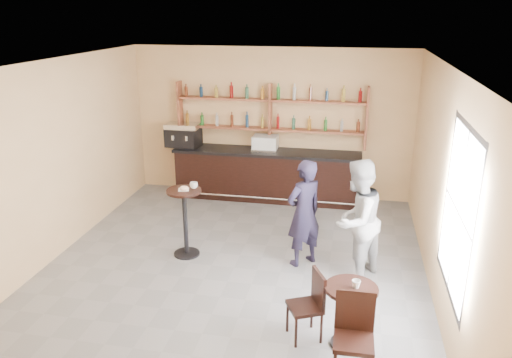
% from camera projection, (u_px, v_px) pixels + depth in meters
% --- Properties ---
extents(floor, '(7.00, 7.00, 0.00)m').
position_uv_depth(floor, '(234.00, 268.00, 8.00)').
color(floor, slate).
rests_on(floor, ground).
extents(ceiling, '(7.00, 7.00, 0.00)m').
position_uv_depth(ceiling, '(231.00, 64.00, 6.96)').
color(ceiling, white).
rests_on(ceiling, wall_back).
extents(wall_back, '(7.00, 0.00, 7.00)m').
position_uv_depth(wall_back, '(271.00, 123.00, 10.73)').
color(wall_back, '#DEB47E').
rests_on(wall_back, floor).
extents(wall_front, '(7.00, 0.00, 7.00)m').
position_uv_depth(wall_front, '(135.00, 300.00, 4.23)').
color(wall_front, '#DEB47E').
rests_on(wall_front, floor).
extents(wall_left, '(0.00, 7.00, 7.00)m').
position_uv_depth(wall_left, '(52.00, 162.00, 8.03)').
color(wall_left, '#DEB47E').
rests_on(wall_left, floor).
extents(wall_right, '(0.00, 7.00, 7.00)m').
position_uv_depth(wall_right, '(442.00, 186.00, 6.93)').
color(wall_right, '#DEB47E').
rests_on(wall_right, floor).
extents(window_pane, '(0.00, 2.00, 2.00)m').
position_uv_depth(window_pane, '(458.00, 212.00, 5.79)').
color(window_pane, white).
rests_on(window_pane, wall_right).
extents(window_frame, '(0.04, 1.70, 2.10)m').
position_uv_depth(window_frame, '(458.00, 212.00, 5.79)').
color(window_frame, black).
rests_on(window_frame, wall_right).
extents(shelf_unit, '(4.00, 0.26, 1.40)m').
position_uv_depth(shelf_unit, '(270.00, 115.00, 10.54)').
color(shelf_unit, brown).
rests_on(shelf_unit, wall_back).
extents(liquor_bottles, '(3.68, 0.10, 1.00)m').
position_uv_depth(liquor_bottles, '(270.00, 107.00, 10.48)').
color(liquor_bottles, '#8C5919').
rests_on(liquor_bottles, shelf_unit).
extents(bar_counter, '(3.98, 0.78, 1.08)m').
position_uv_depth(bar_counter, '(266.00, 175.00, 10.75)').
color(bar_counter, black).
rests_on(bar_counter, floor).
extents(espresso_machine, '(0.77, 0.55, 0.51)m').
position_uv_depth(espresso_machine, '(183.00, 135.00, 10.83)').
color(espresso_machine, black).
rests_on(espresso_machine, bar_counter).
extents(pastry_case, '(0.58, 0.49, 0.32)m').
position_uv_depth(pastry_case, '(265.00, 143.00, 10.53)').
color(pastry_case, silver).
rests_on(pastry_case, bar_counter).
extents(pedestal_table, '(0.74, 0.74, 1.17)m').
position_uv_depth(pedestal_table, '(185.00, 223.00, 8.25)').
color(pedestal_table, black).
rests_on(pedestal_table, floor).
extents(napkin, '(0.21, 0.21, 0.00)m').
position_uv_depth(napkin, '(184.00, 190.00, 8.06)').
color(napkin, white).
rests_on(napkin, pedestal_table).
extents(donut, '(0.18, 0.18, 0.05)m').
position_uv_depth(donut, '(184.00, 188.00, 8.04)').
color(donut, '#CF7B4B').
rests_on(donut, napkin).
extents(cup_pedestal, '(0.17, 0.17, 0.10)m').
position_uv_depth(cup_pedestal, '(194.00, 185.00, 8.11)').
color(cup_pedestal, white).
rests_on(cup_pedestal, pedestal_table).
extents(man_main, '(0.75, 0.75, 1.76)m').
position_uv_depth(man_main, '(304.00, 213.00, 7.87)').
color(man_main, black).
rests_on(man_main, floor).
extents(cafe_table, '(0.81, 0.81, 0.81)m').
position_uv_depth(cafe_table, '(349.00, 317.00, 6.04)').
color(cafe_table, black).
rests_on(cafe_table, floor).
extents(cup_cafe, '(0.12, 0.12, 0.10)m').
position_uv_depth(cup_cafe, '(356.00, 284.00, 5.88)').
color(cup_cafe, white).
rests_on(cup_cafe, cafe_table).
extents(chair_west, '(0.52, 0.52, 0.90)m').
position_uv_depth(chair_west, '(305.00, 306.00, 6.17)').
color(chair_west, black).
rests_on(chair_west, floor).
extents(chair_south, '(0.44, 0.44, 1.01)m').
position_uv_depth(chair_south, '(354.00, 341.00, 5.44)').
color(chair_south, black).
rests_on(chair_south, floor).
extents(patron_second, '(1.09, 1.16, 1.88)m').
position_uv_depth(patron_second, '(356.00, 220.00, 7.45)').
color(patron_second, '#A5A6AB').
rests_on(patron_second, floor).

